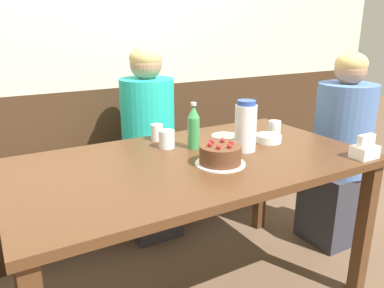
# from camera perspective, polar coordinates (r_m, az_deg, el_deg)

# --- Properties ---
(back_wall) EXTENTS (4.80, 0.04, 2.50)m
(back_wall) POSITION_cam_1_polar(r_m,az_deg,el_deg) (2.50, -12.56, 16.42)
(back_wall) COLOR #3D2819
(back_wall) RESTS_ON ground_plane
(bench_seat) EXTENTS (2.73, 0.38, 0.43)m
(bench_seat) POSITION_cam_1_polar(r_m,az_deg,el_deg) (2.53, -9.47, -7.65)
(bench_seat) COLOR #381E11
(bench_seat) RESTS_ON ground_plane
(dining_table) EXTENTS (1.55, 0.85, 0.73)m
(dining_table) POSITION_cam_1_polar(r_m,az_deg,el_deg) (1.66, 0.06, -4.92)
(dining_table) COLOR #4C2D19
(dining_table) RESTS_ON ground_plane
(birthday_cake) EXTENTS (0.21, 0.21, 0.10)m
(birthday_cake) POSITION_cam_1_polar(r_m,az_deg,el_deg) (1.56, 4.34, -1.70)
(birthday_cake) COLOR white
(birthday_cake) RESTS_ON dining_table
(water_pitcher) EXTENTS (0.10, 0.10, 0.24)m
(water_pitcher) POSITION_cam_1_polar(r_m,az_deg,el_deg) (1.73, 8.16, 2.68)
(water_pitcher) COLOR white
(water_pitcher) RESTS_ON dining_table
(soju_bottle) EXTENTS (0.06, 0.06, 0.22)m
(soju_bottle) POSITION_cam_1_polar(r_m,az_deg,el_deg) (1.75, 0.24, 2.63)
(soju_bottle) COLOR #388E4C
(soju_bottle) RESTS_ON dining_table
(napkin_holder) EXTENTS (0.11, 0.08, 0.11)m
(napkin_holder) POSITION_cam_1_polar(r_m,az_deg,el_deg) (1.80, 24.83, -0.76)
(napkin_holder) COLOR white
(napkin_holder) RESTS_ON dining_table
(bowl_soup_white) EXTENTS (0.13, 0.13, 0.04)m
(bowl_soup_white) POSITION_cam_1_polar(r_m,az_deg,el_deg) (1.90, 11.55, 0.85)
(bowl_soup_white) COLOR white
(bowl_soup_white) RESTS_ON dining_table
(bowl_rice_small) EXTENTS (0.13, 0.13, 0.04)m
(bowl_rice_small) POSITION_cam_1_polar(r_m,az_deg,el_deg) (1.85, 4.98, 0.70)
(bowl_rice_small) COLOR white
(bowl_rice_small) RESTS_ON dining_table
(glass_water_tall) EXTENTS (0.06, 0.06, 0.07)m
(glass_water_tall) POSITION_cam_1_polar(r_m,az_deg,el_deg) (2.04, 12.47, 2.43)
(glass_water_tall) COLOR silver
(glass_water_tall) RESTS_ON dining_table
(glass_tumbler_short) EXTENTS (0.07, 0.07, 0.09)m
(glass_tumbler_short) POSITION_cam_1_polar(r_m,az_deg,el_deg) (1.77, -3.87, 0.75)
(glass_tumbler_short) COLOR silver
(glass_tumbler_short) RESTS_ON dining_table
(glass_shot_small) EXTENTS (0.06, 0.06, 0.08)m
(glass_shot_small) POSITION_cam_1_polar(r_m,az_deg,el_deg) (1.90, -5.35, 1.80)
(glass_shot_small) COLOR silver
(glass_shot_small) RESTS_ON dining_table
(person_teal_shirt) EXTENTS (0.32, 0.34, 1.18)m
(person_teal_shirt) POSITION_cam_1_polar(r_m,az_deg,el_deg) (2.31, -6.58, -0.91)
(person_teal_shirt) COLOR #33333D
(person_teal_shirt) RESTS_ON ground_plane
(person_pale_blue_shirt) EXTENTS (0.34, 0.33, 1.15)m
(person_pale_blue_shirt) POSITION_cam_1_polar(r_m,az_deg,el_deg) (2.39, 21.59, -1.82)
(person_pale_blue_shirt) COLOR #33333D
(person_pale_blue_shirt) RESTS_ON ground_plane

